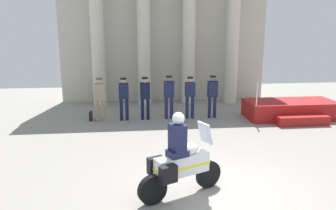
{
  "coord_description": "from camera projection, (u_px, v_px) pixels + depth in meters",
  "views": [
    {
      "loc": [
        -1.76,
        -6.6,
        3.61
      ],
      "look_at": [
        -0.7,
        3.1,
        1.32
      ],
      "focal_mm": 35.58,
      "sensor_mm": 36.0,
      "label": 1
    }
  ],
  "objects": [
    {
      "name": "officer_in_row_5",
      "position": [
        212.0,
        93.0,
        13.35
      ],
      "size": [
        0.39,
        0.25,
        1.72
      ],
      "rotation": [
        0.0,
        0.0,
        3.21
      ],
      "color": "#191E42",
      "rests_on": "ground_plane"
    },
    {
      "name": "briefcase_on_ground",
      "position": [
        91.0,
        116.0,
        13.14
      ],
      "size": [
        0.1,
        0.32,
        0.36
      ],
      "primitive_type": "cube",
      "color": "black",
      "rests_on": "ground_plane"
    },
    {
      "name": "officer_in_row_3",
      "position": [
        169.0,
        94.0,
        13.21
      ],
      "size": [
        0.39,
        0.25,
        1.74
      ],
      "rotation": [
        0.0,
        0.0,
        3.21
      ],
      "color": "#191E42",
      "rests_on": "ground_plane"
    },
    {
      "name": "motorcycle_with_rider",
      "position": [
        179.0,
        162.0,
        7.11
      ],
      "size": [
        1.95,
        1.08,
        1.9
      ],
      "rotation": [
        0.0,
        0.0,
        0.43
      ],
      "color": "black",
      "rests_on": "ground_plane"
    },
    {
      "name": "officer_in_row_0",
      "position": [
        100.0,
        96.0,
        12.88
      ],
      "size": [
        0.39,
        0.25,
        1.7
      ],
      "rotation": [
        0.0,
        0.0,
        3.21
      ],
      "color": "gray",
      "rests_on": "ground_plane"
    },
    {
      "name": "ground_plane",
      "position": [
        214.0,
        193.0,
        7.41
      ],
      "size": [
        28.0,
        28.0,
        0.0
      ],
      "primitive_type": "plane",
      "color": "gray"
    },
    {
      "name": "officer_in_row_1",
      "position": [
        124.0,
        95.0,
        12.99
      ],
      "size": [
        0.39,
        0.25,
        1.69
      ],
      "rotation": [
        0.0,
        0.0,
        3.21
      ],
      "color": "#141938",
      "rests_on": "ground_plane"
    },
    {
      "name": "colonnade_backdrop",
      "position": [
        165.0,
        31.0,
        15.85
      ],
      "size": [
        10.06,
        1.47,
        6.28
      ],
      "color": "beige",
      "rests_on": "ground_plane"
    },
    {
      "name": "reviewing_stand",
      "position": [
        291.0,
        110.0,
        13.41
      ],
      "size": [
        3.58,
        2.05,
        1.6
      ],
      "color": "#A51919",
      "rests_on": "ground_plane"
    },
    {
      "name": "officer_in_row_2",
      "position": [
        145.0,
        95.0,
        13.07
      ],
      "size": [
        0.39,
        0.25,
        1.7
      ],
      "rotation": [
        0.0,
        0.0,
        3.21
      ],
      "color": "black",
      "rests_on": "ground_plane"
    },
    {
      "name": "officer_in_row_4",
      "position": [
        190.0,
        94.0,
        13.28
      ],
      "size": [
        0.39,
        0.25,
        1.69
      ],
      "rotation": [
        0.0,
        0.0,
        3.21
      ],
      "color": "#191E42",
      "rests_on": "ground_plane"
    }
  ]
}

